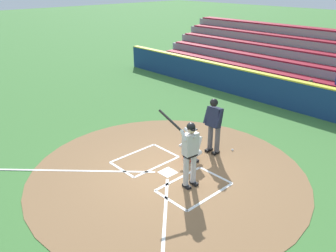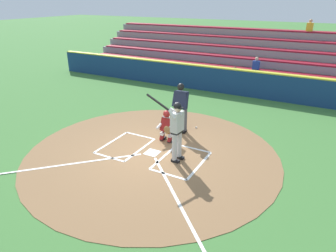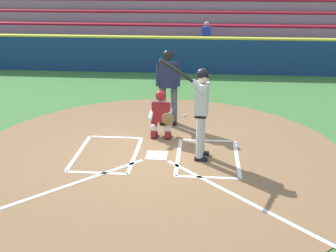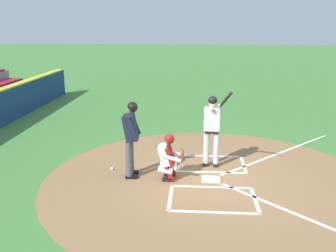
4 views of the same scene
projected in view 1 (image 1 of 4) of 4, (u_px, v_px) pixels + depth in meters
ground_plane at (168, 173)px, 10.01m from camera, size 120.00×120.00×0.00m
dirt_circle at (168, 173)px, 10.01m from camera, size 8.00×8.00×0.01m
home_plate_and_chalk at (145, 184)px, 9.45m from camera, size 7.93×4.91×0.01m
batter at (190, 150)px, 8.96m from camera, size 0.99×0.64×2.13m
catcher at (192, 144)px, 10.41m from camera, size 0.59×0.63×1.13m
plate_umpire at (214, 122)px, 10.74m from camera, size 0.59×0.42×1.86m
baseball at (232, 150)px, 11.26m from camera, size 0.07×0.07×0.07m
backstop_wall at (297, 96)px, 14.46m from camera, size 22.00×0.36×1.31m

